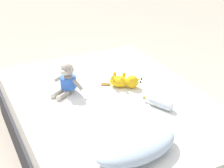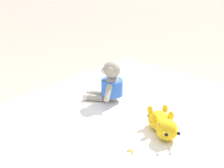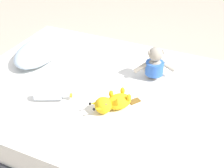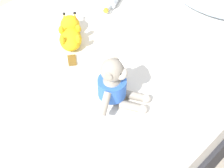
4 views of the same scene
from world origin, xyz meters
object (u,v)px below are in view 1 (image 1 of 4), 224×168
plush_monkey (67,81)px  plush_yellow_creature (125,81)px  bed (112,125)px  glass_bottle (160,103)px  pillow (136,145)px

plush_monkey → plush_yellow_creature: size_ratio=0.91×
bed → plush_yellow_creature: 0.35m
plush_monkey → glass_bottle: (-0.51, 0.51, -0.07)m
bed → glass_bottle: bearing=135.4°
plush_yellow_creature → bed: bearing=37.4°
bed → pillow: size_ratio=3.38×
plush_monkey → pillow: bearing=96.3°
plush_monkey → glass_bottle: plush_monkey is taller
bed → glass_bottle: (-0.26, 0.25, 0.25)m
bed → plush_monkey: (0.25, -0.25, 0.32)m
pillow → bed: bearing=-104.1°
pillow → plush_monkey: (0.10, -0.87, 0.04)m
bed → pillow: 0.70m
bed → plush_monkey: size_ratio=7.09×
plush_yellow_creature → glass_bottle: (-0.08, 0.39, -0.02)m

